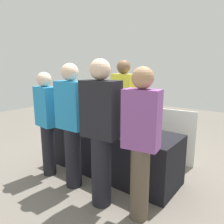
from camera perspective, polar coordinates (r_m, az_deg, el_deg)
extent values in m
plane|color=slate|center=(3.60, 0.00, -15.49)|extent=(12.00, 12.00, 0.00)
cube|color=black|center=(3.45, 0.00, -10.08)|extent=(2.08, 0.71, 0.73)
cylinder|color=black|center=(3.91, -7.58, -0.14)|extent=(0.07, 0.07, 0.22)
cylinder|color=black|center=(3.88, -7.64, 2.02)|extent=(0.03, 0.03, 0.07)
cylinder|color=black|center=(3.87, -7.66, 2.69)|extent=(0.03, 0.03, 0.02)
cylinder|color=silver|center=(3.91, -7.58, -0.30)|extent=(0.07, 0.07, 0.08)
cylinder|color=black|center=(3.72, -4.06, -0.63)|extent=(0.07, 0.07, 0.23)
cylinder|color=black|center=(3.69, -4.10, 1.73)|extent=(0.03, 0.03, 0.08)
cylinder|color=maroon|center=(3.68, -4.11, 2.43)|extent=(0.03, 0.03, 0.02)
cylinder|color=silver|center=(3.72, -4.06, -0.80)|extent=(0.08, 0.08, 0.08)
cylinder|color=black|center=(3.60, -2.07, -1.04)|extent=(0.07, 0.07, 0.23)
cylinder|color=black|center=(3.57, -2.08, 1.37)|extent=(0.02, 0.02, 0.07)
cylinder|color=gold|center=(3.56, -2.09, 2.09)|extent=(0.03, 0.03, 0.02)
cylinder|color=silver|center=(3.60, -2.06, -1.22)|extent=(0.07, 0.07, 0.08)
cylinder|color=black|center=(3.48, -1.30, -1.58)|extent=(0.07, 0.07, 0.22)
cylinder|color=black|center=(3.45, -1.31, 0.80)|extent=(0.03, 0.03, 0.07)
cylinder|color=maroon|center=(3.44, -1.31, 1.53)|extent=(0.03, 0.03, 0.02)
cylinder|color=silver|center=(3.49, -1.30, -1.75)|extent=(0.07, 0.07, 0.08)
cylinder|color=black|center=(3.24, 4.76, -2.67)|extent=(0.07, 0.07, 0.22)
cylinder|color=black|center=(3.21, 4.80, -0.12)|extent=(0.03, 0.03, 0.07)
cylinder|color=black|center=(3.20, 4.82, 0.67)|extent=(0.03, 0.03, 0.02)
cylinder|color=silver|center=(3.25, 4.75, -2.86)|extent=(0.07, 0.07, 0.08)
cylinder|color=black|center=(3.19, 6.49, -3.14)|extent=(0.07, 0.07, 0.20)
cylinder|color=black|center=(3.15, 6.56, -0.65)|extent=(0.03, 0.03, 0.08)
cylinder|color=black|center=(3.14, 6.58, 0.22)|extent=(0.03, 0.03, 0.02)
cylinder|color=silver|center=(3.19, 6.49, -3.32)|extent=(0.07, 0.07, 0.07)
cylinder|color=black|center=(3.17, 9.48, -3.18)|extent=(0.07, 0.07, 0.22)
cylinder|color=black|center=(3.13, 9.57, -0.55)|extent=(0.03, 0.03, 0.08)
cylinder|color=black|center=(3.12, 9.60, 0.32)|extent=(0.03, 0.03, 0.02)
cylinder|color=silver|center=(3.17, 9.47, -3.37)|extent=(0.07, 0.07, 0.08)
cylinder|color=silver|center=(3.70, -10.36, -2.67)|extent=(0.06, 0.06, 0.00)
cylinder|color=silver|center=(3.70, -10.38, -2.10)|extent=(0.01, 0.01, 0.07)
sphere|color=silver|center=(3.68, -10.42, -1.13)|extent=(0.06, 0.06, 0.06)
sphere|color=#590C19|center=(3.68, -10.42, -1.30)|extent=(0.03, 0.03, 0.03)
cylinder|color=silver|center=(3.37, -2.92, -4.00)|extent=(0.06, 0.06, 0.00)
cylinder|color=silver|center=(3.35, -2.93, -3.35)|extent=(0.01, 0.01, 0.08)
sphere|color=silver|center=(3.34, -2.94, -2.21)|extent=(0.07, 0.07, 0.07)
sphere|color=#590C19|center=(3.34, -2.94, -2.41)|extent=(0.04, 0.04, 0.04)
cylinder|color=silver|center=(3.23, -1.43, -4.68)|extent=(0.07, 0.07, 0.00)
cylinder|color=silver|center=(3.22, -1.44, -4.09)|extent=(0.01, 0.01, 0.07)
sphere|color=silver|center=(3.20, -1.44, -2.94)|extent=(0.08, 0.08, 0.08)
cylinder|color=silver|center=(3.18, 0.23, -4.97)|extent=(0.06, 0.06, 0.00)
cylinder|color=silver|center=(3.17, 0.23, -4.29)|extent=(0.01, 0.01, 0.07)
sphere|color=silver|center=(3.15, 0.23, -3.13)|extent=(0.07, 0.07, 0.07)
sphere|color=#590C19|center=(3.15, 0.23, -3.33)|extent=(0.04, 0.04, 0.04)
cylinder|color=silver|center=(3.00, 5.26, -6.09)|extent=(0.06, 0.06, 0.00)
cylinder|color=silver|center=(2.99, 5.27, -5.41)|extent=(0.01, 0.01, 0.07)
sphere|color=silver|center=(2.97, 5.29, -4.20)|extent=(0.07, 0.07, 0.07)
sphere|color=#590C19|center=(2.97, 5.29, -4.42)|extent=(0.04, 0.04, 0.04)
cylinder|color=black|center=(4.01, 2.86, -5.78)|extent=(0.22, 0.22, 0.87)
cube|color=yellow|center=(3.85, 2.98, 5.11)|extent=(0.40, 0.22, 0.66)
sphere|color=brown|center=(3.82, 3.06, 11.76)|extent=(0.24, 0.24, 0.24)
cylinder|color=black|center=(3.53, -16.34, -9.64)|extent=(0.20, 0.20, 0.78)
cube|color=#268CCC|center=(3.34, -17.04, 1.35)|extent=(0.38, 0.24, 0.59)
sphere|color=beige|center=(3.29, -17.47, 8.20)|extent=(0.21, 0.21, 0.21)
cylinder|color=black|center=(3.12, -10.19, -11.70)|extent=(0.22, 0.22, 0.84)
cube|color=#268CCC|center=(2.90, -10.73, 1.75)|extent=(0.41, 0.24, 0.63)
sphere|color=beige|center=(2.86, -11.08, 10.26)|extent=(0.23, 0.23, 0.23)
cylinder|color=black|center=(2.70, -2.82, -15.21)|extent=(0.24, 0.24, 0.86)
cube|color=black|center=(2.44, -3.00, 0.75)|extent=(0.46, 0.28, 0.65)
sphere|color=beige|center=(2.40, -3.12, 11.15)|extent=(0.23, 0.23, 0.23)
cylinder|color=brown|center=(2.50, 7.28, -18.21)|extent=(0.21, 0.21, 0.82)
cube|color=#8C4C99|center=(2.23, 7.78, -1.96)|extent=(0.40, 0.26, 0.62)
sphere|color=tan|center=(2.16, 8.10, 8.91)|extent=(0.22, 0.22, 0.22)
cube|color=white|center=(3.86, 16.71, -6.45)|extent=(0.61, 0.10, 0.95)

